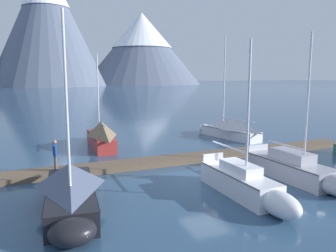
% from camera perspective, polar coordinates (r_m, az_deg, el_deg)
% --- Properties ---
extents(ground_plane, '(700.00, 700.00, 0.00)m').
position_cam_1_polar(ground_plane, '(17.64, 6.98, -9.18)').
color(ground_plane, '#2D4C6B').
extents(mountain_central_massif, '(61.71, 61.71, 68.10)m').
position_cam_1_polar(mountain_central_massif, '(199.04, -20.15, 16.70)').
color(mountain_central_massif, slate).
rests_on(mountain_central_massif, ground).
extents(mountain_shoulder_ridge, '(77.80, 77.80, 46.67)m').
position_cam_1_polar(mountain_shoulder_ridge, '(226.86, -4.50, 13.42)').
color(mountain_shoulder_ridge, slate).
rests_on(mountain_shoulder_ridge, ground).
extents(dock, '(27.02, 3.18, 0.30)m').
position_cam_1_polar(dock, '(21.08, 1.93, -5.75)').
color(dock, brown).
rests_on(dock, ground).
extents(sailboat_second_berth, '(2.33, 6.79, 7.68)m').
position_cam_1_polar(sailboat_second_berth, '(14.12, -16.45, -10.42)').
color(sailboat_second_berth, black).
rests_on(sailboat_second_berth, ground).
extents(sailboat_mid_dock_port, '(1.60, 6.76, 7.00)m').
position_cam_1_polar(sailboat_mid_dock_port, '(25.64, -11.58, -1.46)').
color(sailboat_mid_dock_port, '#B2332D').
rests_on(sailboat_mid_dock_port, ground).
extents(sailboat_mid_dock_starboard, '(1.51, 6.19, 6.91)m').
position_cam_1_polar(sailboat_mid_dock_starboard, '(15.20, 13.34, -9.80)').
color(sailboat_mid_dock_starboard, silver).
rests_on(sailboat_mid_dock_starboard, ground).
extents(sailboat_far_berth, '(1.95, 6.38, 7.47)m').
position_cam_1_polar(sailboat_far_berth, '(18.43, 21.20, -6.93)').
color(sailboat_far_berth, '#93939E').
rests_on(sailboat_far_berth, ground).
extents(sailboat_outer_slip, '(2.96, 7.18, 8.95)m').
position_cam_1_polar(sailboat_outer_slip, '(29.50, 10.50, -0.39)').
color(sailboat_outer_slip, white).
rests_on(sailboat_outer_slip, ground).
extents(person_on_dock, '(0.25, 0.59, 1.69)m').
position_cam_1_polar(person_on_dock, '(18.83, -18.85, -4.47)').
color(person_on_dock, brown).
rests_on(person_on_dock, dock).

